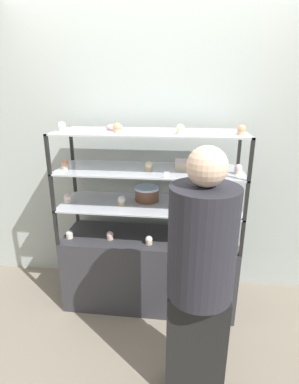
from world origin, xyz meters
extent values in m
plane|color=gray|center=(0.00, 0.00, 0.00)|extent=(20.00, 20.00, 0.00)
cube|color=#A8B2AD|center=(0.00, 0.39, 1.30)|extent=(8.00, 0.05, 2.60)
cube|color=#333338|center=(0.00, 0.00, 0.32)|extent=(1.43, 0.49, 0.64)
cube|color=black|center=(-0.71, 0.23, 0.79)|extent=(0.02, 0.02, 0.29)
cube|color=black|center=(0.71, 0.23, 0.79)|extent=(0.02, 0.02, 0.29)
cube|color=black|center=(-0.71, -0.23, 0.79)|extent=(0.02, 0.02, 0.29)
cube|color=black|center=(0.71, -0.23, 0.79)|extent=(0.02, 0.02, 0.29)
cube|color=#B7BCC6|center=(0.00, 0.00, 0.93)|extent=(1.43, 0.49, 0.01)
cube|color=black|center=(-0.71, 0.23, 1.08)|extent=(0.02, 0.02, 0.29)
cube|color=black|center=(0.71, 0.23, 1.08)|extent=(0.02, 0.02, 0.29)
cube|color=black|center=(-0.71, -0.23, 1.08)|extent=(0.02, 0.02, 0.29)
cube|color=black|center=(0.71, -0.23, 1.08)|extent=(0.02, 0.02, 0.29)
cube|color=#B7BCC6|center=(0.00, 0.00, 1.22)|extent=(1.43, 0.49, 0.01)
cube|color=black|center=(-0.71, 0.23, 1.37)|extent=(0.02, 0.02, 0.29)
cube|color=black|center=(0.71, 0.23, 1.37)|extent=(0.02, 0.02, 0.29)
cube|color=black|center=(-0.71, -0.23, 1.37)|extent=(0.02, 0.02, 0.29)
cube|color=black|center=(0.71, -0.23, 1.37)|extent=(0.02, 0.02, 0.29)
cube|color=#B7BCC6|center=(0.00, 0.00, 1.51)|extent=(1.43, 0.49, 0.01)
cylinder|color=brown|center=(-0.03, 0.08, 0.98)|extent=(0.19, 0.19, 0.10)
cylinder|color=silver|center=(-0.03, 0.08, 1.04)|extent=(0.20, 0.20, 0.02)
cube|color=beige|center=(0.31, 0.06, 1.25)|extent=(0.22, 0.16, 0.05)
cube|color=silver|center=(0.31, 0.06, 1.28)|extent=(0.23, 0.16, 0.01)
cylinder|color=beige|center=(-0.65, -0.11, 0.66)|extent=(0.05, 0.05, 0.03)
sphere|color=white|center=(-0.65, -0.11, 0.68)|extent=(0.06, 0.06, 0.06)
cylinder|color=#CCB28C|center=(-0.32, -0.09, 0.66)|extent=(0.05, 0.05, 0.03)
sphere|color=silver|center=(-0.32, -0.09, 0.68)|extent=(0.06, 0.06, 0.06)
cylinder|color=#CCB28C|center=(0.01, -0.13, 0.66)|extent=(0.05, 0.05, 0.03)
sphere|color=white|center=(0.01, -0.13, 0.68)|extent=(0.06, 0.06, 0.06)
cylinder|color=white|center=(0.32, -0.09, 0.66)|extent=(0.05, 0.05, 0.03)
sphere|color=#8C5B42|center=(0.32, -0.09, 0.68)|extent=(0.06, 0.06, 0.06)
cylinder|color=beige|center=(0.67, -0.13, 0.66)|extent=(0.05, 0.05, 0.03)
sphere|color=silver|center=(0.67, -0.13, 0.68)|extent=(0.06, 0.06, 0.06)
cube|color=white|center=(0.36, -0.22, 0.67)|extent=(0.04, 0.00, 0.04)
cylinder|color=beige|center=(-0.66, -0.05, 0.95)|extent=(0.06, 0.06, 0.03)
sphere|color=silver|center=(-0.66, -0.05, 0.98)|extent=(0.06, 0.06, 0.06)
cylinder|color=#CCB28C|center=(-0.22, -0.05, 0.95)|extent=(0.06, 0.06, 0.03)
sphere|color=white|center=(-0.22, -0.05, 0.98)|extent=(0.06, 0.06, 0.06)
cylinder|color=beige|center=(0.23, -0.04, 0.95)|extent=(0.06, 0.06, 0.03)
sphere|color=#F4EAB2|center=(0.23, -0.04, 0.98)|extent=(0.06, 0.06, 0.06)
cylinder|color=beige|center=(0.66, -0.06, 0.95)|extent=(0.06, 0.06, 0.03)
sphere|color=#F4EAB2|center=(0.66, -0.06, 0.98)|extent=(0.06, 0.06, 0.06)
cube|color=white|center=(0.20, -0.22, 0.96)|extent=(0.04, 0.00, 0.04)
cylinder|color=beige|center=(-0.65, -0.08, 1.24)|extent=(0.05, 0.05, 0.03)
sphere|color=#E5996B|center=(-0.65, -0.08, 1.27)|extent=(0.06, 0.06, 0.06)
cylinder|color=#CCB28C|center=(0.00, -0.05, 1.24)|extent=(0.05, 0.05, 0.03)
sphere|color=#F4EAB2|center=(0.00, -0.05, 1.27)|extent=(0.06, 0.06, 0.06)
cylinder|color=beige|center=(0.66, -0.06, 1.24)|extent=(0.05, 0.05, 0.03)
sphere|color=silver|center=(0.66, -0.06, 1.27)|extent=(0.06, 0.06, 0.06)
cube|color=white|center=(0.15, -0.22, 1.25)|extent=(0.04, 0.00, 0.04)
cylinder|color=beige|center=(-0.66, -0.05, 1.53)|extent=(0.06, 0.06, 0.02)
sphere|color=white|center=(-0.66, -0.05, 1.55)|extent=(0.06, 0.06, 0.06)
cylinder|color=#CCB28C|center=(-0.23, -0.08, 1.53)|extent=(0.06, 0.06, 0.02)
sphere|color=#E5996B|center=(-0.23, -0.08, 1.55)|extent=(0.06, 0.06, 0.06)
cylinder|color=beige|center=(0.23, -0.11, 1.53)|extent=(0.06, 0.06, 0.02)
sphere|color=#F4EAB2|center=(0.23, -0.11, 1.55)|extent=(0.06, 0.06, 0.06)
cylinder|color=#CCB28C|center=(0.65, -0.10, 1.53)|extent=(0.06, 0.06, 0.02)
sphere|color=#E5996B|center=(0.65, -0.10, 1.55)|extent=(0.06, 0.06, 0.06)
cube|color=white|center=(-0.36, -0.22, 1.54)|extent=(0.04, 0.00, 0.04)
torus|color=#EFB2BC|center=(-0.28, 0.07, 1.53)|extent=(0.13, 0.13, 0.03)
cube|color=black|center=(0.38, -0.81, 0.36)|extent=(0.35, 0.19, 0.73)
cylinder|color=#26262D|center=(0.38, -0.81, 1.04)|extent=(0.36, 0.36, 0.63)
sphere|color=beige|center=(0.38, -0.81, 1.46)|extent=(0.21, 0.21, 0.21)
camera|label=1|loc=(0.27, -2.24, 1.82)|focal=28.00mm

